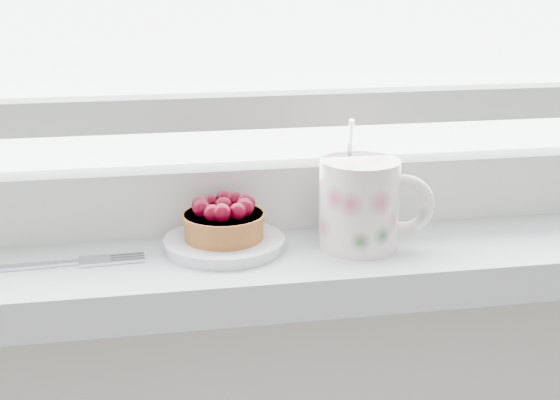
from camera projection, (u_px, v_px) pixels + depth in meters
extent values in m
cube|color=silver|center=(250.00, 265.00, 0.81)|extent=(1.60, 0.20, 0.04)
cube|color=silver|center=(241.00, 195.00, 0.86)|extent=(1.30, 0.05, 0.07)
cube|color=silver|center=(239.00, 110.00, 0.83)|extent=(1.30, 0.04, 0.04)
cylinder|color=silver|center=(224.00, 243.00, 0.80)|extent=(0.12, 0.12, 0.01)
cylinder|color=brown|center=(224.00, 226.00, 0.79)|extent=(0.08, 0.08, 0.03)
cylinder|color=brown|center=(224.00, 216.00, 0.79)|extent=(0.08, 0.08, 0.01)
sphere|color=#46000E|center=(223.00, 206.00, 0.78)|extent=(0.02, 0.02, 0.02)
sphere|color=#46000E|center=(246.00, 203.00, 0.79)|extent=(0.02, 0.02, 0.02)
sphere|color=#46000E|center=(235.00, 201.00, 0.80)|extent=(0.02, 0.02, 0.02)
sphere|color=#46000E|center=(225.00, 199.00, 0.81)|extent=(0.02, 0.02, 0.02)
sphere|color=#46000E|center=(210.00, 202.00, 0.80)|extent=(0.02, 0.02, 0.02)
sphere|color=#46000E|center=(201.00, 205.00, 0.79)|extent=(0.02, 0.02, 0.02)
sphere|color=#46000E|center=(201.00, 208.00, 0.78)|extent=(0.02, 0.02, 0.02)
sphere|color=#46000E|center=(212.00, 213.00, 0.77)|extent=(0.02, 0.02, 0.02)
sphere|color=#46000E|center=(222.00, 213.00, 0.76)|extent=(0.02, 0.02, 0.02)
sphere|color=#46000E|center=(238.00, 211.00, 0.77)|extent=(0.02, 0.02, 0.02)
sphere|color=#46000E|center=(245.00, 207.00, 0.78)|extent=(0.02, 0.02, 0.02)
cylinder|color=silver|center=(359.00, 204.00, 0.79)|extent=(0.10, 0.10, 0.09)
cylinder|color=black|center=(360.00, 164.00, 0.78)|extent=(0.07, 0.07, 0.01)
torus|color=silver|center=(403.00, 204.00, 0.78)|extent=(0.06, 0.03, 0.06)
cylinder|color=silver|center=(350.00, 145.00, 0.79)|extent=(0.01, 0.02, 0.06)
cube|color=silver|center=(69.00, 263.00, 0.76)|extent=(0.02, 0.01, 0.00)
cube|color=silver|center=(95.00, 261.00, 0.76)|extent=(0.03, 0.03, 0.00)
cube|color=silver|center=(127.00, 262.00, 0.76)|extent=(0.04, 0.00, 0.00)
cube|color=silver|center=(127.00, 259.00, 0.76)|extent=(0.04, 0.00, 0.00)
cube|color=silver|center=(127.00, 257.00, 0.77)|extent=(0.04, 0.00, 0.00)
cube|color=silver|center=(126.00, 255.00, 0.78)|extent=(0.04, 0.00, 0.00)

